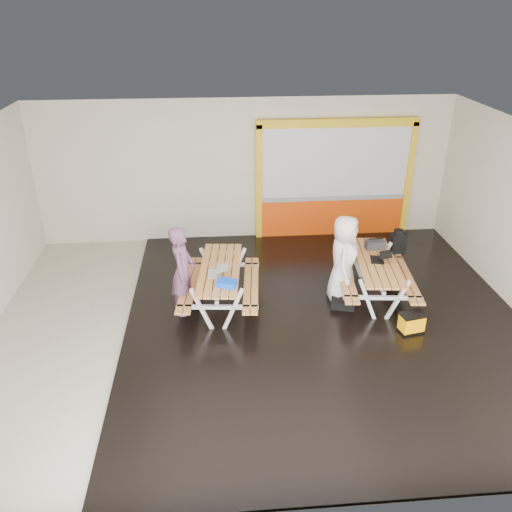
{
  "coord_description": "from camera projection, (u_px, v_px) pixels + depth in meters",
  "views": [
    {
      "loc": [
        -0.78,
        -8.17,
        5.57
      ],
      "look_at": [
        0.0,
        0.9,
        1.0
      ],
      "focal_mm": 36.48,
      "sensor_mm": 36.0,
      "label": 1
    }
  ],
  "objects": [
    {
      "name": "room",
      "position": [
        260.0,
        241.0,
        9.04
      ],
      "size": [
        10.02,
        8.02,
        3.52
      ],
      "color": "beige",
      "rests_on": "ground"
    },
    {
      "name": "deck",
      "position": [
        325.0,
        320.0,
        9.91
      ],
      "size": [
        7.5,
        7.98,
        0.05
      ],
      "primitive_type": "cube",
      "color": "black",
      "rests_on": "room"
    },
    {
      "name": "kiosk",
      "position": [
        334.0,
        182.0,
        12.85
      ],
      "size": [
        3.88,
        0.16,
        3.0
      ],
      "color": "#E64508",
      "rests_on": "room"
    },
    {
      "name": "picnic_table_left",
      "position": [
        220.0,
        277.0,
        10.1
      ],
      "size": [
        1.68,
        2.32,
        0.88
      ],
      "color": "#D88D45",
      "rests_on": "deck"
    },
    {
      "name": "picnic_table_right",
      "position": [
        376.0,
        270.0,
        10.39
      ],
      "size": [
        1.7,
        2.32,
        0.87
      ],
      "color": "#D88D45",
      "rests_on": "deck"
    },
    {
      "name": "person_left",
      "position": [
        183.0,
        272.0,
        9.78
      ],
      "size": [
        0.54,
        0.73,
        1.83
      ],
      "primitive_type": "imported",
      "rotation": [
        0.0,
        0.0,
        1.41
      ],
      "color": "#6C4462",
      "rests_on": "deck"
    },
    {
      "name": "person_right",
      "position": [
        344.0,
        259.0,
        10.26
      ],
      "size": [
        0.8,
        1.01,
        1.82
      ],
      "primitive_type": "imported",
      "rotation": [
        0.0,
        0.0,
        1.3
      ],
      "color": "white",
      "rests_on": "deck"
    },
    {
      "name": "laptop_left",
      "position": [
        217.0,
        272.0,
        9.77
      ],
      "size": [
        0.39,
        0.35,
        0.16
      ],
      "color": "silver",
      "rests_on": "picnic_table_left"
    },
    {
      "name": "laptop_right",
      "position": [
        380.0,
        258.0,
        10.29
      ],
      "size": [
        0.46,
        0.42,
        0.17
      ],
      "color": "black",
      "rests_on": "picnic_table_right"
    },
    {
      "name": "blue_pouch",
      "position": [
        227.0,
        283.0,
        9.38
      ],
      "size": [
        0.41,
        0.35,
        0.1
      ],
      "primitive_type": "cube",
      "rotation": [
        0.0,
        0.0,
        -0.33
      ],
      "color": "blue",
      "rests_on": "picnic_table_left"
    },
    {
      "name": "toolbox",
      "position": [
        375.0,
        244.0,
        10.76
      ],
      "size": [
        0.41,
        0.22,
        0.23
      ],
      "color": "black",
      "rests_on": "picnic_table_right"
    },
    {
      "name": "backpack",
      "position": [
        398.0,
        242.0,
        11.28
      ],
      "size": [
        0.36,
        0.26,
        0.56
      ],
      "color": "black",
      "rests_on": "picnic_table_right"
    },
    {
      "name": "dark_case",
      "position": [
        343.0,
        303.0,
        10.26
      ],
      "size": [
        0.53,
        0.44,
        0.17
      ],
      "primitive_type": "cube",
      "rotation": [
        0.0,
        0.0,
        -0.25
      ],
      "color": "black",
      "rests_on": "deck"
    },
    {
      "name": "fluke_bag",
      "position": [
        412.0,
        323.0,
        9.46
      ],
      "size": [
        0.48,
        0.36,
        0.38
      ],
      "color": "black",
      "rests_on": "deck"
    }
  ]
}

